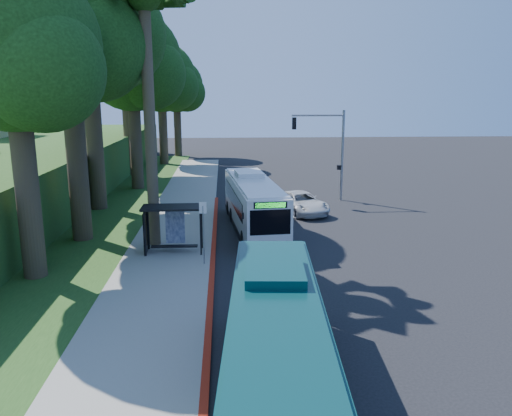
{
  "coord_description": "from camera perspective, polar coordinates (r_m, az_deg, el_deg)",
  "views": [
    {
      "loc": [
        -4.38,
        -28.07,
        8.1
      ],
      "look_at": [
        -2.49,
        1.0,
        1.49
      ],
      "focal_mm": 35.0,
      "sensor_mm": 36.0,
      "label": 1
    }
  ],
  "objects": [
    {
      "name": "red_curb",
      "position": [
        25.38,
        -4.95,
        -5.72
      ],
      "size": [
        0.25,
        30.0,
        0.13
      ],
      "primitive_type": "cube",
      "color": "#9F2311",
      "rests_on": "ground"
    },
    {
      "name": "tree_5",
      "position": [
        68.33,
        -9.02,
        13.35
      ],
      "size": [
        7.35,
        7.0,
        12.86
      ],
      "color": "#382B1E",
      "rests_on": "ground"
    },
    {
      "name": "white_bus",
      "position": [
        30.56,
        -0.31,
        0.56
      ],
      "size": [
        3.41,
        11.37,
        3.34
      ],
      "rotation": [
        0.0,
        0.0,
        0.09
      ],
      "color": "silver",
      "rests_on": "ground"
    },
    {
      "name": "traffic_signal_pole",
      "position": [
        39.11,
        8.42,
        7.25
      ],
      "size": [
        4.1,
        0.3,
        7.0
      ],
      "color": "gray",
      "rests_on": "ground"
    },
    {
      "name": "tree_4",
      "position": [
        60.48,
        -10.7,
        14.11
      ],
      "size": [
        8.4,
        8.0,
        14.14
      ],
      "color": "#382B1E",
      "rests_on": "ground"
    },
    {
      "name": "tree_1",
      "position": [
        37.44,
        -18.66,
        19.25
      ],
      "size": [
        10.5,
        10.0,
        18.26
      ],
      "color": "#382B1E",
      "rests_on": "ground"
    },
    {
      "name": "grass_verge",
      "position": [
        35.11,
        -17.82,
        -1.13
      ],
      "size": [
        8.0,
        70.0,
        0.06
      ],
      "primitive_type": "cube",
      "color": "#234719",
      "rests_on": "ground"
    },
    {
      "name": "bus_shelter",
      "position": [
        26.14,
        -9.92,
        -1.34
      ],
      "size": [
        3.2,
        1.51,
        2.55
      ],
      "color": "black",
      "rests_on": "ground"
    },
    {
      "name": "tree_3",
      "position": [
        53.05,
        -14.64,
        16.58
      ],
      "size": [
        10.08,
        9.6,
        17.28
      ],
      "color": "#382B1E",
      "rests_on": "ground"
    },
    {
      "name": "tree_2",
      "position": [
        44.75,
        -13.89,
        15.47
      ],
      "size": [
        8.82,
        8.4,
        15.12
      ],
      "color": "#382B1E",
      "rests_on": "ground"
    },
    {
      "name": "pickup",
      "position": [
        35.14,
        5.16,
        0.63
      ],
      "size": [
        3.9,
        5.76,
        1.46
      ],
      "primitive_type": "imported",
      "rotation": [
        0.0,
        0.0,
        0.3
      ],
      "color": "silver",
      "rests_on": "ground"
    },
    {
      "name": "tree_6",
      "position": [
        23.7,
        -25.8,
        15.45
      ],
      "size": [
        7.56,
        7.2,
        13.74
      ],
      "color": "#382B1E",
      "rests_on": "ground"
    },
    {
      "name": "sidewalk",
      "position": [
        29.34,
        -9.3,
        -3.29
      ],
      "size": [
        4.5,
        70.0,
        0.12
      ],
      "primitive_type": "cube",
      "color": "gray",
      "rests_on": "ground"
    },
    {
      "name": "tree_0",
      "position": [
        29.34,
        -20.62,
        18.08
      ],
      "size": [
        8.4,
        8.0,
        15.7
      ],
      "color": "#382B1E",
      "rests_on": "ground"
    },
    {
      "name": "ground",
      "position": [
        29.54,
        4.96,
        -3.18
      ],
      "size": [
        140.0,
        140.0,
        0.0
      ],
      "primitive_type": "plane",
      "color": "black",
      "rests_on": "ground"
    },
    {
      "name": "palm_tree",
      "position": [
        27.18,
        -12.65,
        21.55
      ],
      "size": [
        4.2,
        4.2,
        14.4
      ],
      "color": "#4C3F2D",
      "rests_on": "ground"
    },
    {
      "name": "stop_sign_pole",
      "position": [
        23.86,
        -6.05,
        -1.89
      ],
      "size": [
        0.35,
        0.06,
        3.17
      ],
      "color": "gray",
      "rests_on": "ground"
    },
    {
      "name": "teal_bus",
      "position": [
        13.39,
        2.33,
        -16.11
      ],
      "size": [
        3.21,
        11.34,
        3.34
      ],
      "rotation": [
        0.0,
        0.0,
        -0.07
      ],
      "color": "#093234",
      "rests_on": "ground"
    }
  ]
}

